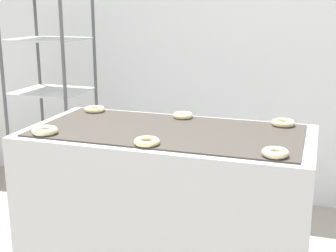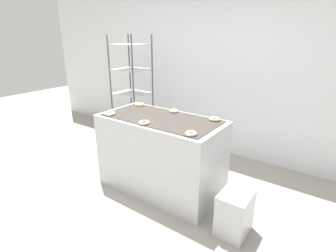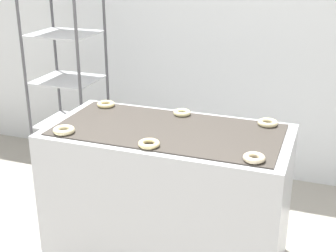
% 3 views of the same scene
% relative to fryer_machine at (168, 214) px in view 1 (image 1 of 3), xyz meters
% --- Properties ---
extents(wall_back, '(8.00, 0.05, 2.80)m').
position_rel_fryer_machine_xyz_m(wall_back, '(-0.00, 1.50, 0.92)').
color(wall_back, silver).
rests_on(wall_back, ground_plane).
extents(fryer_machine, '(1.49, 0.75, 0.95)m').
position_rel_fryer_machine_xyz_m(fryer_machine, '(0.00, 0.00, 0.00)').
color(fryer_machine, '#B7BABF').
rests_on(fryer_machine, ground_plane).
extents(baking_rack_cart, '(0.52, 0.48, 1.87)m').
position_rel_fryer_machine_xyz_m(baking_rack_cart, '(-1.17, 0.77, 0.47)').
color(baking_rack_cart, '#4C4C51').
rests_on(baking_rack_cart, ground_plane).
extents(donut_near_left, '(0.13, 0.13, 0.03)m').
position_rel_fryer_machine_xyz_m(donut_near_left, '(-0.57, -0.27, 0.49)').
color(donut_near_left, beige).
rests_on(donut_near_left, fryer_machine).
extents(donut_near_center, '(0.12, 0.12, 0.03)m').
position_rel_fryer_machine_xyz_m(donut_near_center, '(-0.01, -0.28, 0.49)').
color(donut_near_center, beige).
rests_on(donut_near_center, fryer_machine).
extents(donut_near_right, '(0.12, 0.12, 0.03)m').
position_rel_fryer_machine_xyz_m(donut_near_right, '(0.57, -0.27, 0.49)').
color(donut_near_right, beige).
rests_on(donut_near_right, fryer_machine).
extents(donut_far_left, '(0.12, 0.12, 0.03)m').
position_rel_fryer_machine_xyz_m(donut_far_left, '(-0.56, 0.26, 0.49)').
color(donut_far_left, beige).
rests_on(donut_far_left, fryer_machine).
extents(donut_far_center, '(0.11, 0.11, 0.03)m').
position_rel_fryer_machine_xyz_m(donut_far_center, '(0.00, 0.27, 0.49)').
color(donut_far_center, beige).
rests_on(donut_far_center, fryer_machine).
extents(donut_far_right, '(0.12, 0.12, 0.03)m').
position_rel_fryer_machine_xyz_m(donut_far_right, '(0.56, 0.27, 0.49)').
color(donut_far_right, beige).
rests_on(donut_far_right, fryer_machine).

